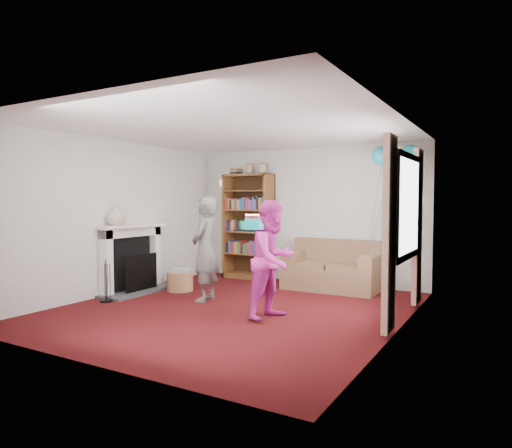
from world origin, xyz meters
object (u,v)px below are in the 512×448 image
Objects in this scene: person_striped at (205,249)px; person_magenta at (273,259)px; sofa at (333,271)px; bookcase at (249,228)px; birthday_cake at (253,226)px.

person_magenta is at bearing 60.08° from person_striped.
sofa is 1.03× the size of person_magenta.
person_striped is at bearing -127.29° from sofa.
person_striped is 1.03× the size of person_magenta.
bookcase reaches higher than sofa.
person_striped reaches higher than person_magenta.
person_striped is (-1.37, -1.82, 0.47)m from sofa.
person_magenta is at bearing -90.23° from sofa.
birthday_cake is at bearing 76.68° from person_magenta.
person_striped is 4.01× the size of birthday_cake.
sofa is (1.82, -0.24, -0.67)m from bookcase.
person_magenta is 3.88× the size of birthday_cake.
bookcase reaches higher than person_striped.
person_magenta is 0.62m from birthday_cake.
bookcase is 2.68m from birthday_cake.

